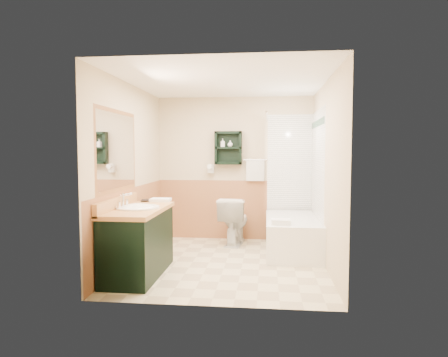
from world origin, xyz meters
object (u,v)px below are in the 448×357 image
Objects in this scene: wall_shelf at (228,148)px; soap_bottle_b at (230,144)px; vanity at (138,242)px; hair_dryer at (211,169)px; soap_bottle_a at (223,145)px; toilet at (234,221)px; bathtub at (293,235)px; vanity_book at (141,194)px.

soap_bottle_b is (0.03, -0.01, 0.06)m from wall_shelf.
hair_dryer is at bearing 73.87° from vanity.
soap_bottle_a is at bearing 180.00° from soap_bottle_b.
wall_shelf is 1.22m from toilet.
bathtub is at bearing -33.46° from soap_bottle_a.
hair_dryer reaches higher than vanity_book.
hair_dryer is (-0.30, 0.02, -0.35)m from wall_shelf.
vanity_book is at bearing -128.20° from soap_bottle_b.
wall_shelf is at bearing 39.73° from vanity_book.
vanity is at bearing -111.55° from soap_bottle_a.
hair_dryer is at bearing 171.70° from soap_bottle_a.
bathtub is 1.83m from soap_bottle_b.
soap_bottle_b reaches higher than hair_dryer.
wall_shelf is 1.81m from bathtub.
soap_bottle_a is at bearing 42.18° from vanity_book.
wall_shelf is 3.94× the size of soap_bottle_a.
wall_shelf is 0.43× the size of vanity.
soap_bottle_b is (-0.99, 0.74, 1.35)m from bathtub.
soap_bottle_b is (-0.09, 0.29, 1.23)m from toilet.
hair_dryer is 1.63m from vanity_book.
hair_dryer is 0.53m from soap_bottle_b.
toilet is at bearing -71.89° from soap_bottle_b.
wall_shelf is 0.07m from soap_bottle_b.
soap_bottle_a is (-0.09, -0.01, 0.05)m from wall_shelf.
wall_shelf reaches higher than vanity.
soap_bottle_a is at bearing -176.97° from wall_shelf.
soap_bottle_a reaches higher than hair_dryer.
vanity_book reaches higher than vanity.
toilet is (0.12, -0.29, -1.18)m from wall_shelf.
wall_shelf is 2.29× the size of hair_dryer.
wall_shelf is 2.65× the size of vanity_book.
vanity_book is 1.89m from soap_bottle_b.
vanity is 2.32m from bathtub.
hair_dryer is at bearing 48.82° from vanity_book.
wall_shelf is at bearing 170.78° from soap_bottle_b.
vanity is 6.19× the size of vanity_book.
toilet is at bearing -66.86° from wall_shelf.
bathtub is 10.73× the size of soap_bottle_a.
vanity is 0.86× the size of bathtub.
wall_shelf is 2.50m from vanity.
soap_bottle_a is (0.21, -0.03, 0.40)m from hair_dryer.
soap_bottle_a reaches higher than bathtub.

